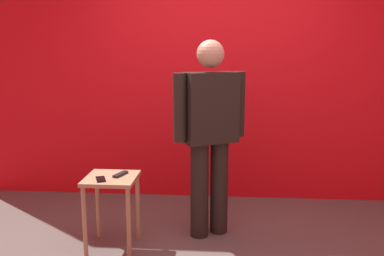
{
  "coord_description": "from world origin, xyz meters",
  "views": [
    {
      "loc": [
        0.1,
        -3.0,
        1.65
      ],
      "look_at": [
        -0.17,
        0.55,
        0.98
      ],
      "focal_mm": 39.25,
      "sensor_mm": 36.0,
      "label": 1
    }
  ],
  "objects_px": {
    "standing_person": "(210,129)",
    "cell_phone": "(101,179)",
    "tv_remote": "(121,174)",
    "side_table": "(112,192)"
  },
  "relations": [
    {
      "from": "side_table",
      "to": "cell_phone",
      "type": "xyz_separation_m",
      "value": [
        -0.06,
        -0.09,
        0.13
      ]
    },
    {
      "from": "standing_person",
      "to": "tv_remote",
      "type": "relative_size",
      "value": 10.15
    },
    {
      "from": "cell_phone",
      "to": "tv_remote",
      "type": "relative_size",
      "value": 0.85
    },
    {
      "from": "standing_person",
      "to": "cell_phone",
      "type": "distance_m",
      "value": 1.01
    },
    {
      "from": "cell_phone",
      "to": "tv_remote",
      "type": "height_order",
      "value": "tv_remote"
    },
    {
      "from": "standing_person",
      "to": "cell_phone",
      "type": "bearing_deg",
      "value": -153.95
    },
    {
      "from": "standing_person",
      "to": "tv_remote",
      "type": "xyz_separation_m",
      "value": [
        -0.73,
        -0.29,
        -0.34
      ]
    },
    {
      "from": "standing_person",
      "to": "side_table",
      "type": "height_order",
      "value": "standing_person"
    },
    {
      "from": "standing_person",
      "to": "side_table",
      "type": "relative_size",
      "value": 2.78
    },
    {
      "from": "side_table",
      "to": "cell_phone",
      "type": "height_order",
      "value": "cell_phone"
    }
  ]
}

